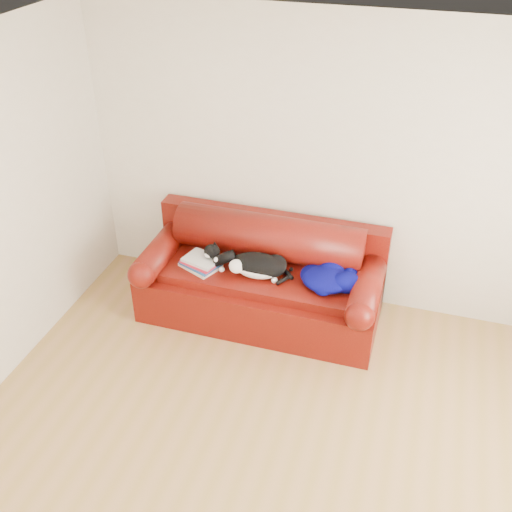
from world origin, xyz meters
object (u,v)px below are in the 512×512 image
at_px(sofa_base, 261,293).
at_px(book_stack, 201,262).
at_px(cat, 258,266).
at_px(blanket, 330,278).

xyz_separation_m(sofa_base, book_stack, (-0.51, -0.12, 0.31)).
bearing_deg(cat, book_stack, 167.45).
bearing_deg(cat, sofa_base, 73.84).
bearing_deg(blanket, sofa_base, 175.62).
height_order(sofa_base, cat, cat).
distance_m(book_stack, cat, 0.51).
distance_m(book_stack, blanket, 1.12).
distance_m(cat, blanket, 0.62).
height_order(cat, blanket, cat).
bearing_deg(book_stack, sofa_base, 13.68).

